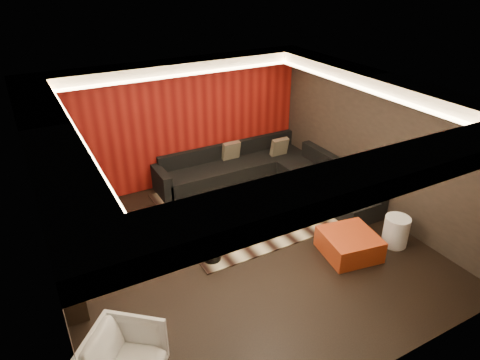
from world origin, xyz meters
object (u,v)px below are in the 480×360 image
coffee_table (230,210)px  armchair (125,360)px  white_side_table (396,231)px  sectional_sofa (269,174)px  drum_stool (212,250)px  orange_ottoman (349,244)px

coffee_table → armchair: 3.98m
white_side_table → armchair: armchair is taller
sectional_sofa → drum_stool: bearing=-141.1°
coffee_table → sectional_sofa: sectional_sofa is taller
white_side_table → orange_ottoman: bearing=168.5°
drum_stool → white_side_table: 3.29m
white_side_table → armchair: size_ratio=0.67×
white_side_table → sectional_sofa: (-0.77, 3.03, -0.01)m
coffee_table → drum_stool: bearing=-130.2°
armchair → sectional_sofa: (4.23, 3.52, -0.12)m
coffee_table → sectional_sofa: 1.57m
drum_stool → orange_ottoman: orange_ottoman is taller
orange_ottoman → armchair: 4.15m
white_side_table → coffee_table: bearing=133.2°
sectional_sofa → armchair: bearing=-140.3°
armchair → coffee_table: bearing=-5.7°
coffee_table → armchair: (-2.86, -2.76, 0.25)m
white_side_table → armchair: (-5.00, -0.49, 0.10)m
orange_ottoman → sectional_sofa: bearing=87.1°
armchair → sectional_sofa: 5.51m
orange_ottoman → sectional_sofa: 2.85m
sectional_sofa → coffee_table: bearing=-151.1°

